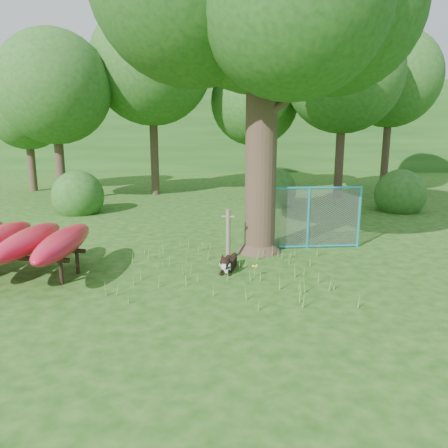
{
  "coord_description": "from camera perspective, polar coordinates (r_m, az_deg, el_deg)",
  "views": [
    {
      "loc": [
        0.28,
        -7.65,
        2.96
      ],
      "look_at": [
        0.2,
        1.2,
        1.0
      ],
      "focal_mm": 35.0,
      "sensor_mm": 36.0,
      "label": 1
    }
  ],
  "objects": [
    {
      "name": "husky_dog",
      "position": [
        9.24,
        0.52,
        -5.2
      ],
      "size": [
        0.39,
        0.96,
        0.43
      ],
      "rotation": [
        0.0,
        0.0,
        -0.21
      ],
      "color": "black",
      "rests_on": "ground"
    },
    {
      "name": "bg_tree_b",
      "position": [
        20.1,
        -9.46,
        19.9
      ],
      "size": [
        5.2,
        5.2,
        8.22
      ],
      "color": "#3A2B20",
      "rests_on": "ground"
    },
    {
      "name": "wildflower_clump",
      "position": [
        8.86,
        4.03,
        -5.64
      ],
      "size": [
        0.12,
        0.11,
        0.26
      ],
      "rotation": [
        0.0,
        0.0,
        -0.01
      ],
      "color": "#508D2E",
      "rests_on": "ground"
    },
    {
      "name": "shrub_left",
      "position": [
        16.32,
        -18.39,
        1.39
      ],
      "size": [
        1.8,
        1.8,
        1.8
      ],
      "primitive_type": "sphere",
      "color": "#22541B",
      "rests_on": "ground"
    },
    {
      "name": "bg_tree_e",
      "position": [
        23.1,
        21.02,
        17.34
      ],
      "size": [
        4.6,
        4.6,
        7.55
      ],
      "color": "#3A2B20",
      "rests_on": "ground"
    },
    {
      "name": "shrub_right",
      "position": [
        17.1,
        21.83,
        1.62
      ],
      "size": [
        1.8,
        1.8,
        1.8
      ],
      "primitive_type": "sphere",
      "color": "#22541B",
      "rests_on": "ground"
    },
    {
      "name": "fence_section",
      "position": [
        11.0,
        10.96,
        0.82
      ],
      "size": [
        2.66,
        0.31,
        2.59
      ],
      "rotation": [
        0.0,
        0.0,
        0.09
      ],
      "color": "#28A0BA",
      "rests_on": "ground"
    },
    {
      "name": "ground",
      "position": [
        8.21,
        -1.49,
        -8.65
      ],
      "size": [
        80.0,
        80.0,
        0.0
      ],
      "primitive_type": "plane",
      "color": "#1B460E",
      "rests_on": "ground"
    },
    {
      "name": "bg_tree_c",
      "position": [
        20.72,
        4.03,
        15.63
      ],
      "size": [
        4.0,
        4.0,
        6.12
      ],
      "color": "#3A2B20",
      "rests_on": "ground"
    },
    {
      "name": "shrub_mid",
      "position": [
        17.0,
        6.31,
        2.38
      ],
      "size": [
        1.8,
        1.8,
        1.8
      ],
      "primitive_type": "sphere",
      "color": "#22541B",
      "rests_on": "ground"
    },
    {
      "name": "bg_tree_f",
      "position": [
        22.65,
        -24.38,
        13.36
      ],
      "size": [
        3.6,
        3.6,
        5.55
      ],
      "color": "#3A2B20",
      "rests_on": "ground"
    },
    {
      "name": "kayak_rack",
      "position": [
        9.76,
        -26.05,
        -1.93
      ],
      "size": [
        3.02,
        3.16,
        0.97
      ],
      "rotation": [
        0.0,
        0.0,
        -0.15
      ],
      "color": "black",
      "rests_on": "ground"
    },
    {
      "name": "wooden_post",
      "position": [
        10.02,
        0.55,
        -1.1
      ],
      "size": [
        0.31,
        0.12,
        1.15
      ],
      "rotation": [
        0.0,
        0.0,
        -0.13
      ],
      "color": "#635B4A",
      "rests_on": "ground"
    },
    {
      "name": "wooded_hillside",
      "position": [
        35.65,
        0.05,
        12.55
      ],
      "size": [
        80.0,
        12.0,
        6.0
      ],
      "primitive_type": "cube",
      "color": "#22541B",
      "rests_on": "ground"
    },
    {
      "name": "bg_tree_a",
      "position": [
        18.97,
        -21.33,
        16.28
      ],
      "size": [
        4.4,
        4.4,
        6.7
      ],
      "color": "#3A2B20",
      "rests_on": "ground"
    },
    {
      "name": "bg_tree_d",
      "position": [
        19.36,
        15.42,
        18.36
      ],
      "size": [
        4.8,
        4.8,
        7.5
      ],
      "color": "#3A2B20",
      "rests_on": "ground"
    }
  ]
}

